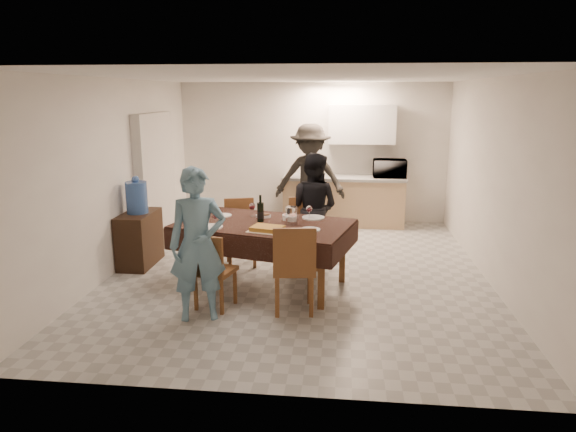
# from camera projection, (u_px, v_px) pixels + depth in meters

# --- Properties ---
(floor) EXTENTS (5.00, 6.00, 0.02)m
(floor) POSITION_uv_depth(u_px,v_px,m) (299.00, 271.00, 7.09)
(floor) COLOR #B0B0AB
(floor) RESTS_ON ground
(ceiling) EXTENTS (5.00, 6.00, 0.02)m
(ceiling) POSITION_uv_depth(u_px,v_px,m) (300.00, 77.00, 6.49)
(ceiling) COLOR white
(ceiling) RESTS_ON wall_back
(wall_back) EXTENTS (5.00, 0.02, 2.60)m
(wall_back) POSITION_uv_depth(u_px,v_px,m) (313.00, 153.00, 9.69)
(wall_back) COLOR silver
(wall_back) RESTS_ON floor
(wall_front) EXTENTS (5.00, 0.02, 2.60)m
(wall_front) POSITION_uv_depth(u_px,v_px,m) (265.00, 242.00, 3.89)
(wall_front) COLOR silver
(wall_front) RESTS_ON floor
(wall_left) EXTENTS (0.02, 6.00, 2.60)m
(wall_left) POSITION_uv_depth(u_px,v_px,m) (118.00, 175.00, 7.05)
(wall_left) COLOR silver
(wall_left) RESTS_ON floor
(wall_right) EXTENTS (0.02, 6.00, 2.60)m
(wall_right) POSITION_uv_depth(u_px,v_px,m) (494.00, 182.00, 6.53)
(wall_right) COLOR silver
(wall_right) RESTS_ON floor
(stub_partition) EXTENTS (0.15, 1.40, 2.10)m
(stub_partition) POSITION_uv_depth(u_px,v_px,m) (156.00, 179.00, 8.26)
(stub_partition) COLOR beige
(stub_partition) RESTS_ON floor
(kitchen_base_cabinet) EXTENTS (2.20, 0.60, 0.86)m
(kitchen_base_cabinet) POSITION_uv_depth(u_px,v_px,m) (343.00, 202.00, 9.52)
(kitchen_base_cabinet) COLOR tan
(kitchen_base_cabinet) RESTS_ON floor
(kitchen_worktop) EXTENTS (2.24, 0.64, 0.05)m
(kitchen_worktop) POSITION_uv_depth(u_px,v_px,m) (344.00, 178.00, 9.42)
(kitchen_worktop) COLOR #9B9C97
(kitchen_worktop) RESTS_ON kitchen_base_cabinet
(upper_cabinet) EXTENTS (1.20, 0.34, 0.70)m
(upper_cabinet) POSITION_uv_depth(u_px,v_px,m) (362.00, 124.00, 9.30)
(upper_cabinet) COLOR white
(upper_cabinet) RESTS_ON wall_back
(dining_table) EXTENTS (2.35, 1.72, 0.82)m
(dining_table) POSITION_uv_depth(u_px,v_px,m) (264.00, 226.00, 6.42)
(dining_table) COLOR black
(dining_table) RESTS_ON floor
(chair_near_left) EXTENTS (0.50, 0.50, 0.48)m
(chair_near_left) POSITION_uv_depth(u_px,v_px,m) (213.00, 264.00, 5.71)
(chair_near_left) COLOR brown
(chair_near_left) RESTS_ON floor
(chair_near_right) EXTENTS (0.52, 0.52, 0.55)m
(chair_near_right) POSITION_uv_depth(u_px,v_px,m) (293.00, 261.00, 5.59)
(chair_near_right) COLOR brown
(chair_near_right) RESTS_ON floor
(chair_far_left) EXTENTS (0.53, 0.54, 0.51)m
(chair_far_left) POSITION_uv_depth(u_px,v_px,m) (239.00, 228.00, 7.16)
(chair_far_left) COLOR brown
(chair_far_left) RESTS_ON floor
(chair_far_right) EXTENTS (0.48, 0.48, 0.52)m
(chair_far_right) POSITION_uv_depth(u_px,v_px,m) (304.00, 228.00, 7.05)
(chair_far_right) COLOR brown
(chair_far_right) RESTS_ON floor
(console) EXTENTS (0.41, 0.82, 0.76)m
(console) POSITION_uv_depth(u_px,v_px,m) (140.00, 239.00, 7.30)
(console) COLOR black
(console) RESTS_ON floor
(water_jug) EXTENTS (0.30, 0.30, 0.44)m
(water_jug) POSITION_uv_depth(u_px,v_px,m) (137.00, 198.00, 7.16)
(water_jug) COLOR #3C66B2
(water_jug) RESTS_ON console
(wine_bottle) EXTENTS (0.08, 0.08, 0.34)m
(wine_bottle) POSITION_uv_depth(u_px,v_px,m) (260.00, 208.00, 6.42)
(wine_bottle) COLOR black
(wine_bottle) RESTS_ON dining_table
(water_pitcher) EXTENTS (0.14, 0.14, 0.22)m
(water_pitcher) POSITION_uv_depth(u_px,v_px,m) (291.00, 216.00, 6.30)
(water_pitcher) COLOR white
(water_pitcher) RESTS_ON dining_table
(savoury_tart) EXTENTS (0.49, 0.41, 0.05)m
(savoury_tart) POSITION_uv_depth(u_px,v_px,m) (267.00, 229.00, 6.03)
(savoury_tart) COLOR gold
(savoury_tart) RESTS_ON dining_table
(salad_bowl) EXTENTS (0.18, 0.18, 0.07)m
(salad_bowl) POSITION_uv_depth(u_px,v_px,m) (289.00, 217.00, 6.55)
(salad_bowl) COLOR white
(salad_bowl) RESTS_ON dining_table
(mushroom_dish) EXTENTS (0.18, 0.18, 0.03)m
(mushroom_dish) POSITION_uv_depth(u_px,v_px,m) (263.00, 216.00, 6.68)
(mushroom_dish) COLOR white
(mushroom_dish) RESTS_ON dining_table
(wine_glass_a) EXTENTS (0.08, 0.08, 0.18)m
(wine_glass_a) POSITION_uv_depth(u_px,v_px,m) (216.00, 219.00, 6.20)
(wine_glass_a) COLOR white
(wine_glass_a) RESTS_ON dining_table
(wine_glass_b) EXTENTS (0.08, 0.08, 0.18)m
(wine_glass_b) POSITION_uv_depth(u_px,v_px,m) (309.00, 212.00, 6.57)
(wine_glass_b) COLOR white
(wine_glass_b) RESTS_ON dining_table
(wine_glass_c) EXTENTS (0.08, 0.08, 0.19)m
(wine_glass_c) POSITION_uv_depth(u_px,v_px,m) (252.00, 210.00, 6.70)
(wine_glass_c) COLOR white
(wine_glass_c) RESTS_ON dining_table
(plate_near_left) EXTENTS (0.29, 0.29, 0.02)m
(plate_near_left) POSITION_uv_depth(u_px,v_px,m) (211.00, 227.00, 6.18)
(plate_near_left) COLOR white
(plate_near_left) RESTS_ON dining_table
(plate_near_right) EXTENTS (0.24, 0.24, 0.01)m
(plate_near_right) POSITION_uv_depth(u_px,v_px,m) (310.00, 230.00, 6.06)
(plate_near_right) COLOR white
(plate_near_right) RESTS_ON dining_table
(plate_far_left) EXTENTS (0.24, 0.24, 0.01)m
(plate_far_left) POSITION_uv_depth(u_px,v_px,m) (222.00, 215.00, 6.76)
(plate_far_left) COLOR white
(plate_far_left) RESTS_ON dining_table
(plate_far_right) EXTENTS (0.29, 0.29, 0.02)m
(plate_far_right) POSITION_uv_depth(u_px,v_px,m) (313.00, 218.00, 6.64)
(plate_far_right) COLOR white
(plate_far_right) RESTS_ON dining_table
(microwave) EXTENTS (0.58, 0.40, 0.32)m
(microwave) POSITION_uv_depth(u_px,v_px,m) (390.00, 168.00, 9.29)
(microwave) COLOR white
(microwave) RESTS_ON kitchen_worktop
(person_near) EXTENTS (0.70, 0.56, 1.66)m
(person_near) POSITION_uv_depth(u_px,v_px,m) (198.00, 245.00, 5.45)
(person_near) COLOR #618DA7
(person_near) RESTS_ON floor
(person_far) EXTENTS (0.93, 0.83, 1.59)m
(person_far) POSITION_uv_depth(u_px,v_px,m) (313.00, 208.00, 7.38)
(person_far) COLOR black
(person_far) RESTS_ON floor
(person_kitchen) EXTENTS (1.22, 0.70, 1.89)m
(person_kitchen) POSITION_uv_depth(u_px,v_px,m) (310.00, 178.00, 9.03)
(person_kitchen) COLOR black
(person_kitchen) RESTS_ON floor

